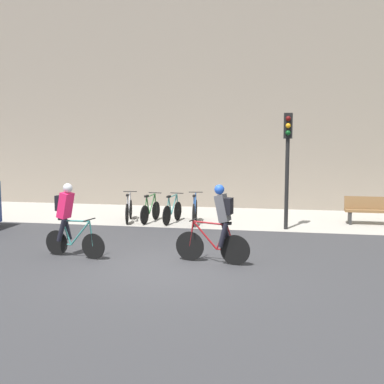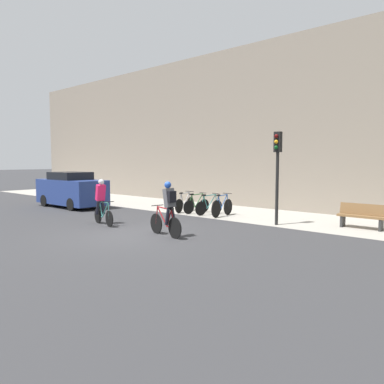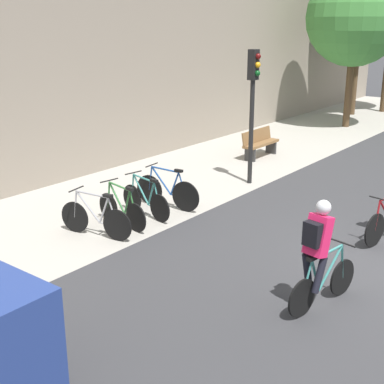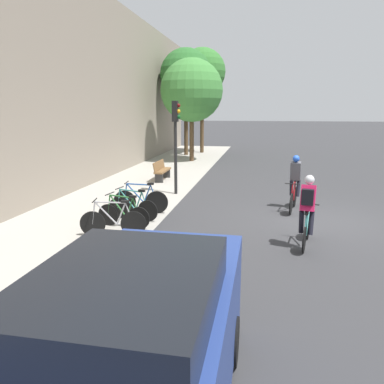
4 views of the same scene
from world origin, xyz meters
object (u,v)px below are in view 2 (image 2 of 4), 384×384
(parked_bike_0, at_px, (185,203))
(bench, at_px, (362,216))
(cyclist_pink, at_px, (101,200))
(parked_car, at_px, (72,190))
(cyclist_grey, at_px, (168,208))
(traffic_light_pole, at_px, (277,161))
(parked_bike_3, at_px, (222,207))
(parked_bike_2, at_px, (209,206))
(parked_bike_1, at_px, (196,205))

(parked_bike_0, relative_size, bench, 1.03)
(cyclist_pink, bearing_deg, parked_car, 159.26)
(cyclist_grey, height_order, parked_bike_0, cyclist_grey)
(parked_bike_0, relative_size, traffic_light_pole, 0.48)
(traffic_light_pole, height_order, parked_car, traffic_light_pole)
(cyclist_grey, height_order, parked_car, parked_car)
(cyclist_pink, bearing_deg, bench, 35.95)
(parked_bike_3, distance_m, parked_car, 8.41)
(parked_bike_2, relative_size, parked_bike_3, 0.92)
(cyclist_pink, xyz_separation_m, parked_car, (-5.81, 2.20, -0.05))
(traffic_light_pole, distance_m, parked_car, 11.21)
(cyclist_pink, bearing_deg, parked_bike_1, 81.84)
(parked_bike_1, distance_m, traffic_light_pole, 4.88)
(cyclist_grey, xyz_separation_m, parked_bike_2, (-2.16, 4.77, -0.56))
(parked_bike_1, distance_m, bench, 7.15)
(parked_bike_2, xyz_separation_m, parked_bike_3, (0.75, 0.00, 0.03))
(cyclist_pink, bearing_deg, cyclist_grey, 0.26)
(traffic_light_pole, relative_size, bench, 2.15)
(parked_bike_3, height_order, bench, parked_bike_3)
(cyclist_pink, height_order, traffic_light_pole, traffic_light_pole)
(cyclist_pink, height_order, cyclist_grey, cyclist_grey)
(cyclist_pink, bearing_deg, parked_bike_2, 73.34)
(parked_car, bearing_deg, parked_bike_0, 24.22)
(cyclist_grey, relative_size, parked_bike_1, 1.13)
(parked_bike_0, distance_m, parked_car, 6.32)
(parked_bike_0, bearing_deg, parked_bike_2, 0.01)
(parked_bike_0, bearing_deg, bench, 6.26)
(cyclist_grey, xyz_separation_m, parked_bike_1, (-2.91, 4.77, -0.56))
(parked_bike_1, xyz_separation_m, parked_bike_2, (0.75, -0.00, 0.00))
(parked_bike_0, bearing_deg, cyclist_pink, -89.32)
(cyclist_grey, relative_size, parked_bike_0, 1.06)
(cyclist_pink, height_order, parked_car, parked_car)
(parked_bike_0, height_order, traffic_light_pole, traffic_light_pole)
(parked_car, bearing_deg, cyclist_grey, -13.07)
(parked_bike_0, xyz_separation_m, parked_bike_3, (2.24, 0.00, 0.02))
(parked_bike_3, distance_m, traffic_light_pole, 3.58)
(cyclist_pink, xyz_separation_m, traffic_light_pole, (5.09, 4.32, 1.50))
(bench, bearing_deg, parked_bike_1, -173.09)
(parked_car, bearing_deg, cyclist_pink, -20.74)
(cyclist_pink, xyz_separation_m, bench, (7.78, 5.64, -0.48))
(cyclist_grey, xyz_separation_m, bench, (4.19, 5.63, -0.48))
(cyclist_pink, height_order, bench, cyclist_pink)
(parked_bike_2, height_order, bench, parked_bike_2)
(cyclist_pink, height_order, parked_bike_1, cyclist_pink)
(parked_bike_3, bearing_deg, cyclist_grey, -73.47)
(parked_bike_2, height_order, parked_car, parked_car)
(parked_bike_0, bearing_deg, parked_bike_1, 0.03)
(cyclist_pink, height_order, parked_bike_0, cyclist_pink)
(parked_bike_1, bearing_deg, parked_car, -158.28)
(parked_car, bearing_deg, parked_bike_1, 21.72)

